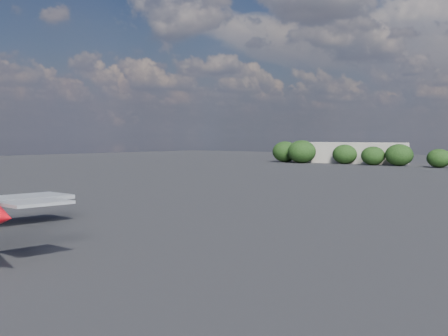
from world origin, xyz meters
The scene contains 2 objects.
ground centered at (0.00, 60.00, 0.00)m, with size 500.00×500.00×0.00m, color black.
terminal_building centered at (-65.00, 192.00, 4.00)m, with size 42.00×16.00×8.00m.
Camera 1 is at (49.39, -29.66, 10.80)m, focal length 50.00 mm.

